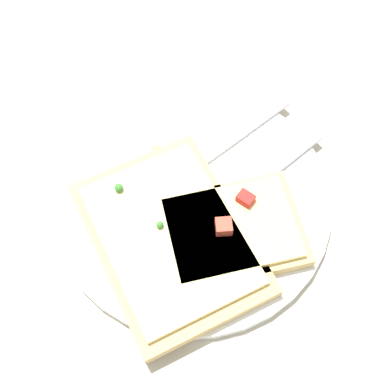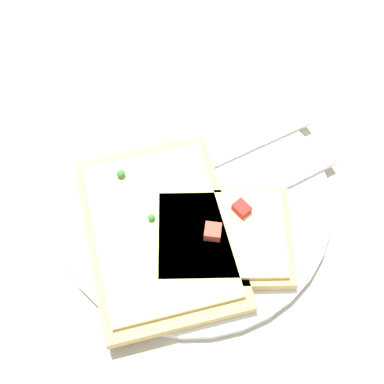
# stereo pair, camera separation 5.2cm
# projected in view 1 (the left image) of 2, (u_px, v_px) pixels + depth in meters

# --- Properties ---
(ground_plane) EXTENTS (4.00, 4.00, 0.00)m
(ground_plane) POSITION_uv_depth(u_px,v_px,m) (192.00, 202.00, 0.54)
(ground_plane) COLOR #BCB29E
(plate) EXTENTS (0.28, 0.28, 0.01)m
(plate) POSITION_uv_depth(u_px,v_px,m) (192.00, 199.00, 0.54)
(plate) COLOR white
(plate) RESTS_ON ground
(fork) EXTENTS (0.23, 0.03, 0.01)m
(fork) POSITION_uv_depth(u_px,v_px,m) (197.00, 164.00, 0.55)
(fork) COLOR silver
(fork) RESTS_ON plate
(knife) EXTENTS (0.19, 0.02, 0.01)m
(knife) POSITION_uv_depth(u_px,v_px,m) (262.00, 176.00, 0.54)
(knife) COLOR silver
(knife) RESTS_ON plate
(pizza_slice_main) EXTENTS (0.18, 0.22, 0.03)m
(pizza_slice_main) POSITION_uv_depth(u_px,v_px,m) (170.00, 238.00, 0.50)
(pizza_slice_main) COLOR tan
(pizza_slice_main) RESTS_ON plate
(pizza_slice_corner) EXTENTS (0.16, 0.15, 0.03)m
(pizza_slice_corner) POSITION_uv_depth(u_px,v_px,m) (235.00, 228.00, 0.51)
(pizza_slice_corner) COLOR tan
(pizza_slice_corner) RESTS_ON plate
(crumb_scatter) EXTENTS (0.03, 0.10, 0.01)m
(crumb_scatter) POSITION_uv_depth(u_px,v_px,m) (193.00, 187.00, 0.53)
(crumb_scatter) COLOR tan
(crumb_scatter) RESTS_ON plate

